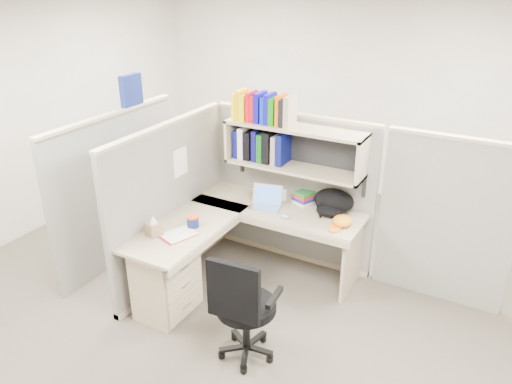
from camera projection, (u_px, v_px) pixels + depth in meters
The scene contains 14 objects.
ground at pixel (251, 297), 4.87m from camera, with size 6.00×6.00×0.00m, color #39332C.
room_shell at pixel (250, 139), 4.21m from camera, with size 6.00×6.00×6.00m.
cubicle at pixel (240, 188), 5.02m from camera, with size 3.79×1.84×1.95m.
desk at pixel (197, 261), 4.64m from camera, with size 1.74×1.75×0.73m.
laptop at pixel (265, 198), 4.97m from camera, with size 0.30×0.30×0.22m, color silver, non-canonical shape.
backpack at pixel (332, 203), 4.86m from camera, with size 0.40×0.31×0.24m, color black, non-canonical shape.
orange_cap at pixel (342, 221), 4.65m from camera, with size 0.18×0.21×0.10m, color orange, non-canonical shape.
snack_canister at pixel (193, 221), 4.63m from camera, with size 0.12×0.12×0.11m.
tissue_box at pixel (154, 226), 4.47m from camera, with size 0.12×0.12×0.19m, color #8D6F50, non-canonical shape.
mouse at pixel (285, 216), 4.81m from camera, with size 0.09×0.06×0.04m, color #8FA9CB.
paper_cup at pixel (283, 195), 5.19m from camera, with size 0.07×0.07×0.10m, color white.
book_stack at pixel (306, 196), 5.13m from camera, with size 0.18×0.24×0.12m, color gray, non-canonical shape.
loose_paper at pixel (179, 234), 4.52m from camera, with size 0.22×0.29×0.00m, color white, non-canonical shape.
task_chair at pixel (244, 323), 3.96m from camera, with size 0.55×0.50×1.01m.
Camera 1 is at (1.99, -3.49, 2.94)m, focal length 35.00 mm.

